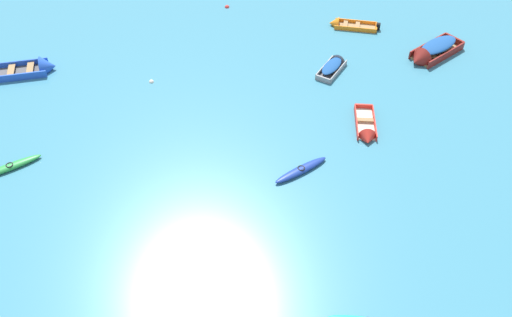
% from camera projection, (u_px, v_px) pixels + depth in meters
% --- Properties ---
extents(rowboat_grey_midfield_left, '(2.48, 2.60, 0.89)m').
position_uv_depth(rowboat_grey_midfield_left, '(335.00, 65.00, 31.85)').
color(rowboat_grey_midfield_left, '#4C4C51').
rests_on(rowboat_grey_midfield_left, ground_plane).
extents(rowboat_orange_near_right, '(3.29, 2.05, 0.92)m').
position_uv_depth(rowboat_orange_near_right, '(344.00, 25.00, 35.33)').
color(rowboat_orange_near_right, '#99754C').
rests_on(rowboat_orange_near_right, ground_plane).
extents(rowboat_maroon_far_back, '(4.21, 3.10, 1.36)m').
position_uv_depth(rowboat_maroon_far_back, '(431.00, 52.00, 32.55)').
color(rowboat_maroon_far_back, '#99754C').
rests_on(rowboat_maroon_far_back, ground_plane).
extents(kayak_deep_blue_back_row_center, '(2.99, 1.62, 0.29)m').
position_uv_depth(kayak_deep_blue_back_row_center, '(301.00, 170.00, 25.69)').
color(kayak_deep_blue_back_row_center, navy).
rests_on(kayak_deep_blue_back_row_center, ground_plane).
extents(rowboat_blue_back_row_left, '(4.27, 1.51, 1.32)m').
position_uv_depth(rowboat_blue_back_row_left, '(35.00, 69.00, 31.59)').
color(rowboat_blue_back_row_left, '#4C4C51').
rests_on(rowboat_blue_back_row_left, ground_plane).
extents(kayak_green_midfield_right, '(2.97, 1.54, 0.29)m').
position_uv_depth(kayak_green_midfield_right, '(10.00, 167.00, 25.85)').
color(kayak_green_midfield_right, '#288C3D').
rests_on(kayak_green_midfield_right, ground_plane).
extents(rowboat_red_cluster_outer, '(1.72, 3.15, 0.91)m').
position_uv_depth(rowboat_red_cluster_outer, '(366.00, 132.00, 27.63)').
color(rowboat_red_cluster_outer, beige).
rests_on(rowboat_red_cluster_outer, ground_plane).
extents(mooring_buoy_near_foreground, '(0.28, 0.28, 0.28)m').
position_uv_depth(mooring_buoy_near_foreground, '(151.00, 82.00, 31.00)').
color(mooring_buoy_near_foreground, silver).
rests_on(mooring_buoy_near_foreground, ground_plane).
extents(mooring_buoy_outer_edge, '(0.32, 0.32, 0.32)m').
position_uv_depth(mooring_buoy_outer_edge, '(227.00, 7.00, 37.26)').
color(mooring_buoy_outer_edge, red).
rests_on(mooring_buoy_outer_edge, ground_plane).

